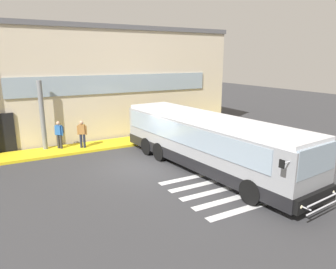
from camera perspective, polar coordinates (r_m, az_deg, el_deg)
ground_plane at (r=16.06m, az=-4.86°, el=-6.08°), size 80.00×90.00×0.02m
bay_paint_stripes at (r=13.69m, az=10.36°, el=-9.83°), size 4.40×3.96×0.01m
terminal_building at (r=26.03m, az=-17.08°, el=9.59°), size 21.43×13.80×7.57m
boarding_curb at (r=20.31m, az=-10.41°, el=-1.71°), size 23.63×2.00×0.15m
entry_support_column at (r=19.62m, az=-22.16°, el=3.27°), size 0.28×0.28×4.08m
bus_main_foreground at (r=15.46m, az=7.23°, el=-1.70°), size 3.77×12.06×2.70m
passenger_near_column at (r=19.65m, az=-19.40°, el=0.31°), size 0.50×0.52×1.68m
passenger_by_doorway at (r=19.38m, az=-15.54°, el=0.32°), size 0.52×0.38×1.68m
safety_bollard_yellow at (r=20.10m, az=-2.29°, el=-0.55°), size 0.18×0.18×0.90m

